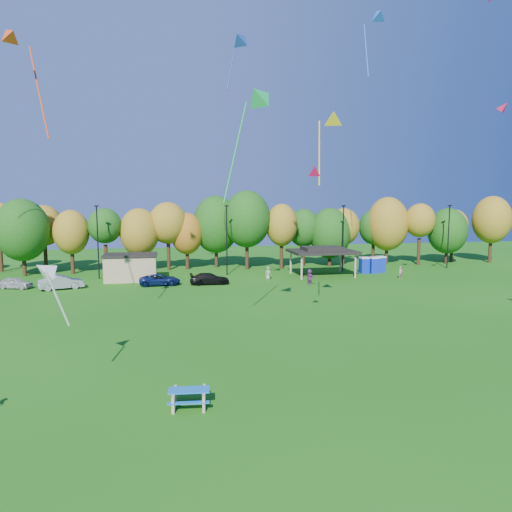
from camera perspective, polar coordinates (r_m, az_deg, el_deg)
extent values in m
plane|color=#19600F|center=(21.59, 5.52, -18.96)|extent=(160.00, 160.00, 0.00)
cylinder|color=black|center=(71.55, -29.28, -0.08)|extent=(0.50, 0.50, 4.12)
cylinder|color=black|center=(65.83, -27.00, -0.70)|extent=(0.50, 0.50, 3.56)
ellipsoid|color=#144C0F|center=(65.48, -27.18, 2.91)|extent=(6.62, 6.62, 8.00)
cylinder|color=black|center=(69.29, -24.80, -0.17)|extent=(0.50, 0.50, 3.79)
ellipsoid|color=olive|center=(68.96, -24.98, 3.48)|extent=(4.94, 4.94, 5.58)
cylinder|color=black|center=(65.29, -21.95, -0.62)|extent=(0.50, 0.50, 3.34)
ellipsoid|color=olive|center=(64.95, -22.10, 2.79)|extent=(4.61, 4.61, 5.88)
cylinder|color=black|center=(64.43, -18.24, -0.35)|extent=(0.50, 0.50, 3.82)
ellipsoid|color=#144C0F|center=(64.07, -18.38, 3.61)|extent=(4.43, 4.43, 4.73)
cylinder|color=black|center=(64.71, -14.27, -0.44)|extent=(0.50, 0.50, 3.25)
ellipsoid|color=olive|center=(64.37, -14.37, 2.92)|extent=(5.33, 5.33, 6.53)
cylinder|color=black|center=(65.13, -10.87, 0.00)|extent=(0.50, 0.50, 3.96)
ellipsoid|color=olive|center=(64.77, -10.96, 4.07)|extent=(5.31, 5.31, 5.82)
cylinder|color=black|center=(65.51, -8.59, -0.32)|extent=(0.50, 0.50, 3.05)
ellipsoid|color=#995914|center=(65.19, -8.64, 2.79)|extent=(4.54, 4.54, 5.87)
cylinder|color=black|center=(66.97, -4.99, 0.19)|extent=(0.50, 0.50, 3.77)
ellipsoid|color=#144C0F|center=(66.62, -5.02, 3.96)|extent=(6.69, 6.69, 8.35)
cylinder|color=black|center=(64.55, -1.14, 0.21)|extent=(0.50, 0.50, 4.28)
ellipsoid|color=#144C0F|center=(64.19, -1.15, 4.64)|extent=(6.64, 6.64, 8.01)
cylinder|color=black|center=(65.31, 3.20, 0.04)|extent=(0.50, 0.50, 3.76)
ellipsoid|color=olive|center=(64.95, 3.22, 3.89)|extent=(4.49, 4.49, 6.02)
cylinder|color=black|center=(68.32, 5.92, 0.17)|extent=(0.50, 0.50, 3.43)
ellipsoid|color=#144C0F|center=(67.99, 5.96, 3.52)|extent=(4.77, 4.77, 5.63)
cylinder|color=black|center=(68.76, 9.18, -0.04)|extent=(0.50, 0.50, 2.95)
ellipsoid|color=#144C0F|center=(68.46, 9.23, 2.82)|extent=(6.14, 6.14, 7.54)
cylinder|color=black|center=(69.98, 10.80, 0.27)|extent=(0.50, 0.50, 3.52)
ellipsoid|color=olive|center=(69.66, 10.87, 3.63)|extent=(4.78, 4.78, 5.53)
cylinder|color=black|center=(73.77, 14.41, 0.45)|extent=(0.50, 0.50, 3.39)
ellipsoid|color=#144C0F|center=(73.47, 14.50, 3.51)|extent=(4.54, 4.54, 5.46)
cylinder|color=black|center=(73.34, 16.00, 0.49)|extent=(0.50, 0.50, 3.72)
ellipsoid|color=olive|center=(73.03, 16.11, 3.88)|extent=(6.32, 6.32, 8.24)
cylinder|color=black|center=(73.69, 19.67, 0.53)|extent=(0.50, 0.50, 4.06)
ellipsoid|color=olive|center=(73.37, 19.81, 4.21)|extent=(4.50, 4.50, 5.13)
cylinder|color=black|center=(76.90, 22.71, 0.26)|extent=(0.50, 0.50, 3.05)
ellipsoid|color=#144C0F|center=(76.62, 22.83, 2.91)|extent=(5.97, 5.97, 7.05)
cylinder|color=black|center=(79.22, 23.25, 0.59)|extent=(0.50, 0.50, 3.55)
ellipsoid|color=olive|center=(78.93, 23.38, 3.58)|extent=(4.60, 4.60, 4.99)
cylinder|color=black|center=(80.99, 27.21, 0.70)|extent=(0.50, 0.50, 4.07)
ellipsoid|color=olive|center=(80.71, 27.39, 4.05)|extent=(5.83, 5.83, 7.42)
cylinder|color=black|center=(59.43, -19.16, 1.58)|extent=(0.16, 0.16, 9.00)
cube|color=black|center=(59.24, -19.32, 5.92)|extent=(0.50, 0.25, 0.18)
cylinder|color=black|center=(59.34, -3.67, 1.92)|extent=(0.16, 0.16, 9.00)
cube|color=black|center=(59.15, -3.70, 6.27)|extent=(0.50, 0.25, 0.18)
cylinder|color=black|center=(63.43, 10.82, 2.12)|extent=(0.16, 0.16, 9.00)
cube|color=black|center=(63.25, 10.91, 6.18)|extent=(0.50, 0.25, 0.18)
cylinder|color=black|center=(70.97, 22.90, 2.18)|extent=(0.16, 0.16, 9.00)
cube|color=black|center=(70.81, 23.07, 5.81)|extent=(0.50, 0.25, 0.18)
cube|color=tan|center=(57.35, -15.36, -1.48)|extent=(6.00, 4.00, 3.00)
cube|color=black|center=(57.15, -15.41, 0.13)|extent=(6.30, 4.30, 0.25)
cylinder|color=tan|center=(56.10, 5.73, -1.45)|extent=(0.24, 0.24, 3.00)
cylinder|color=tan|center=(58.50, 12.31, -1.24)|extent=(0.24, 0.24, 3.00)
cylinder|color=tan|center=(60.86, 4.37, -0.81)|extent=(0.24, 0.24, 3.00)
cylinder|color=tan|center=(63.08, 10.51, -0.64)|extent=(0.24, 0.24, 3.00)
cube|color=black|center=(59.34, 8.29, 0.56)|extent=(8.20, 6.20, 0.35)
cube|color=black|center=(59.30, 8.30, 0.94)|extent=(5.00, 3.50, 0.45)
cube|color=#0E2BB9|center=(62.77, 13.36, -1.20)|extent=(1.10, 1.10, 2.00)
cube|color=silver|center=(62.63, 13.39, -0.22)|extent=(1.15, 1.15, 0.18)
cube|color=#0E2BB9|center=(63.16, 14.50, -1.19)|extent=(1.10, 1.10, 2.00)
cube|color=silver|center=(63.02, 14.53, -0.21)|extent=(1.15, 1.15, 0.18)
cube|color=#0E2BB9|center=(64.34, 15.28, -1.07)|extent=(1.10, 1.10, 2.00)
cube|color=silver|center=(64.21, 15.31, -0.11)|extent=(1.15, 1.15, 0.18)
cube|color=tan|center=(22.23, -10.18, -17.19)|extent=(0.28, 1.52, 0.75)
cube|color=tan|center=(22.16, -6.52, -17.21)|extent=(0.28, 1.52, 0.75)
cube|color=blue|center=(22.02, -8.37, -16.24)|extent=(1.95, 0.97, 0.06)
cube|color=blue|center=(21.56, -8.45, -17.70)|extent=(1.89, 0.45, 0.05)
cube|color=blue|center=(22.74, -8.26, -16.36)|extent=(1.89, 0.45, 0.05)
imported|color=silver|center=(56.69, -27.89, -2.99)|extent=(4.01, 2.59, 1.27)
imported|color=#97979C|center=(54.03, -23.16, -3.05)|extent=(4.92, 2.92, 1.53)
imported|color=#0D1D53|center=(53.26, -11.93, -2.92)|extent=(4.68, 2.27, 1.28)
imported|color=black|center=(53.03, -5.82, -2.84)|extent=(4.56, 1.88, 1.32)
imported|color=#86A16E|center=(55.84, 1.52, -2.17)|extent=(0.89, 0.68, 1.63)
imported|color=#873887|center=(53.01, 6.73, -2.60)|extent=(0.91, 1.73, 1.79)
imported|color=#CA5F77|center=(59.36, 17.63, -1.98)|extent=(0.65, 0.52, 1.57)
imported|color=#4C49A2|center=(53.91, -23.78, -2.99)|extent=(0.99, 1.28, 1.74)
cone|color=yellow|center=(32.64, 9.59, 16.79)|extent=(1.85, 2.15, 1.85)
cylinder|color=yellow|center=(33.51, 7.92, 12.67)|extent=(0.62, 1.75, 4.73)
cone|color=silver|center=(24.37, -24.98, -1.57)|extent=(1.69, 1.65, 1.37)
cylinder|color=silver|center=(23.88, -23.54, -4.95)|extent=(0.92, 0.80, 2.85)
cone|color=navy|center=(38.23, -1.74, 25.44)|extent=(2.07, 2.16, 1.74)
cylinder|color=navy|center=(38.49, -3.12, 22.49)|extent=(0.95, 1.23, 3.79)
cone|color=#285DFE|center=(50.13, 14.98, 27.14)|extent=(1.76, 2.19, 1.98)
cylinder|color=#285DFE|center=(50.67, 13.62, 23.72)|extent=(0.42, 2.14, 5.67)
cone|color=#FC0E55|center=(28.26, 7.32, 10.64)|extent=(1.10, 1.27, 1.10)
cone|color=#BB1635|center=(51.61, 28.58, 16.04)|extent=(1.65, 1.70, 1.34)
cone|color=#E83F14|center=(31.07, -28.53, 23.17)|extent=(1.67, 1.75, 1.40)
cylinder|color=#E83F14|center=(31.48, -25.50, 18.00)|extent=(1.34, 1.80, 5.67)
cone|color=green|center=(29.45, 0.92, 19.25)|extent=(2.54, 2.52, 2.06)
cylinder|color=green|center=(30.05, -2.61, 12.90)|extent=(1.88, 1.78, 6.61)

